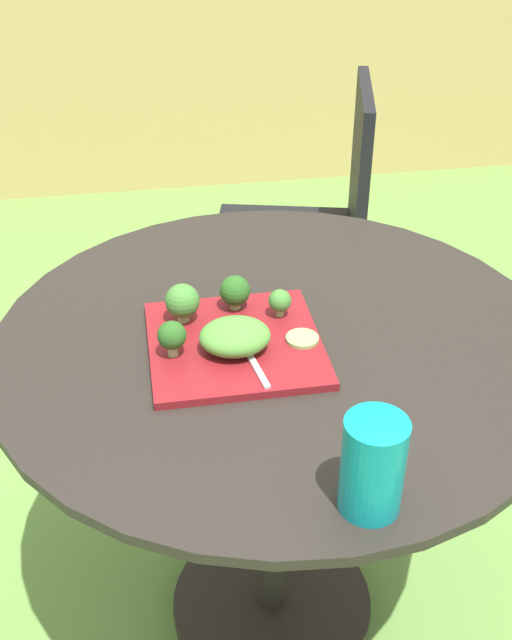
# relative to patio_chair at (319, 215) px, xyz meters

# --- Properties ---
(ground_plane) EXTENTS (12.00, 12.00, 0.00)m
(ground_plane) POSITION_rel_patio_chair_xyz_m (-0.30, -0.91, -0.53)
(ground_plane) COLOR #669342
(bamboo_fence) EXTENTS (8.00, 0.08, 1.62)m
(bamboo_fence) POSITION_rel_patio_chair_xyz_m (-0.30, 1.51, 0.29)
(bamboo_fence) COLOR tan
(bamboo_fence) RESTS_ON ground_plane
(patio_table) EXTENTS (0.97, 0.97, 0.76)m
(patio_table) POSITION_rel_patio_chair_xyz_m (-0.30, -0.91, -0.02)
(patio_table) COLOR #28231E
(patio_table) RESTS_ON ground_plane
(patio_chair) EXTENTS (0.53, 0.53, 0.90)m
(patio_chair) POSITION_rel_patio_chair_xyz_m (0.00, 0.00, 0.00)
(patio_chair) COLOR black
(patio_chair) RESTS_ON ground_plane
(salad_plate) EXTENTS (0.28, 0.28, 0.01)m
(salad_plate) POSITION_rel_patio_chair_xyz_m (-0.38, -0.94, 0.24)
(salad_plate) COLOR maroon
(salad_plate) RESTS_ON patio_table
(drinking_glass) EXTENTS (0.08, 0.08, 0.14)m
(drinking_glass) POSITION_rel_patio_chair_xyz_m (-0.26, -1.31, 0.29)
(drinking_glass) COLOR #0F8C93
(drinking_glass) RESTS_ON patio_table
(fork) EXTENTS (0.04, 0.15, 0.00)m
(fork) POSITION_rel_patio_chair_xyz_m (-0.36, -0.98, 0.25)
(fork) COLOR silver
(fork) RESTS_ON salad_plate
(lettuce_mound) EXTENTS (0.12, 0.10, 0.05)m
(lettuce_mound) POSITION_rel_patio_chair_xyz_m (-0.38, -0.96, 0.27)
(lettuce_mound) COLOR #519338
(lettuce_mound) RESTS_ON salad_plate
(broccoli_floret_0) EXTENTS (0.05, 0.05, 0.06)m
(broccoli_floret_0) POSITION_rel_patio_chair_xyz_m (-0.37, -0.84, 0.28)
(broccoli_floret_0) COLOR #99B770
(broccoli_floret_0) RESTS_ON salad_plate
(broccoli_floret_1) EXTENTS (0.05, 0.05, 0.06)m
(broccoli_floret_1) POSITION_rel_patio_chair_xyz_m (-0.48, -0.96, 0.28)
(broccoli_floret_1) COLOR #99B770
(broccoli_floret_1) RESTS_ON salad_plate
(broccoli_floret_2) EXTENTS (0.04, 0.04, 0.05)m
(broccoli_floret_2) POSITION_rel_patio_chair_xyz_m (-0.29, -0.88, 0.27)
(broccoli_floret_2) COLOR #99B770
(broccoli_floret_2) RESTS_ON salad_plate
(broccoli_floret_3) EXTENTS (0.06, 0.06, 0.07)m
(broccoli_floret_3) POSITION_rel_patio_chair_xyz_m (-0.46, -0.86, 0.28)
(broccoli_floret_3) COLOR #99B770
(broccoli_floret_3) RESTS_ON salad_plate
(cucumber_slice_0) EXTENTS (0.05, 0.05, 0.01)m
(cucumber_slice_0) POSITION_rel_patio_chair_xyz_m (-0.27, -0.96, 0.25)
(cucumber_slice_0) COLOR #8EB766
(cucumber_slice_0) RESTS_ON salad_plate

